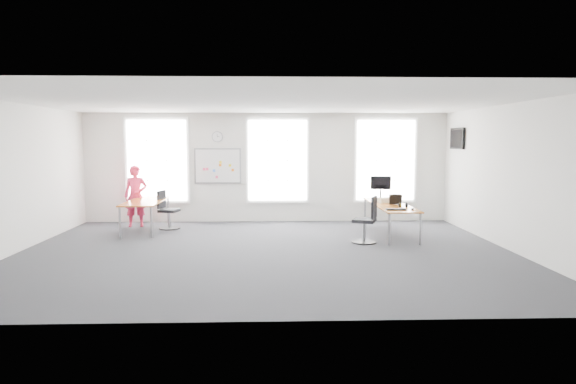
{
  "coord_description": "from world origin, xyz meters",
  "views": [
    {
      "loc": [
        0.1,
        -10.2,
        2.24
      ],
      "look_at": [
        0.49,
        1.2,
        1.1
      ],
      "focal_mm": 32.0,
      "sensor_mm": 36.0,
      "label": 1
    }
  ],
  "objects_px": {
    "keyboard": "(396,210)",
    "headphones": "(403,205)",
    "chair_left": "(167,212)",
    "person": "(136,196)",
    "chair_right": "(367,223)",
    "monitor": "(381,185)",
    "desk_right": "(390,206)",
    "desk_left": "(146,203)"
  },
  "relations": [
    {
      "from": "person",
      "to": "monitor",
      "type": "bearing_deg",
      "value": -8.35
    },
    {
      "from": "chair_left",
      "to": "monitor",
      "type": "distance_m",
      "value": 5.6
    },
    {
      "from": "desk_right",
      "to": "monitor",
      "type": "bearing_deg",
      "value": 88.64
    },
    {
      "from": "chair_right",
      "to": "chair_left",
      "type": "relative_size",
      "value": 1.06
    },
    {
      "from": "chair_left",
      "to": "headphones",
      "type": "xyz_separation_m",
      "value": [
        5.67,
        -1.49,
        0.35
      ]
    },
    {
      "from": "headphones",
      "to": "chair_left",
      "type": "bearing_deg",
      "value": 176.91
    },
    {
      "from": "desk_right",
      "to": "keyboard",
      "type": "bearing_deg",
      "value": -96.26
    },
    {
      "from": "monitor",
      "to": "headphones",
      "type": "bearing_deg",
      "value": -81.7
    },
    {
      "from": "desk_right",
      "to": "headphones",
      "type": "bearing_deg",
      "value": -77.21
    },
    {
      "from": "chair_right",
      "to": "monitor",
      "type": "xyz_separation_m",
      "value": [
        0.8,
        2.34,
        0.62
      ]
    },
    {
      "from": "monitor",
      "to": "desk_left",
      "type": "bearing_deg",
      "value": -169.34
    },
    {
      "from": "person",
      "to": "monitor",
      "type": "height_order",
      "value": "person"
    },
    {
      "from": "chair_left",
      "to": "desk_left",
      "type": "bearing_deg",
      "value": 136.19
    },
    {
      "from": "chair_right",
      "to": "keyboard",
      "type": "height_order",
      "value": "chair_right"
    },
    {
      "from": "chair_right",
      "to": "chair_left",
      "type": "height_order",
      "value": "chair_right"
    },
    {
      "from": "desk_right",
      "to": "desk_left",
      "type": "xyz_separation_m",
      "value": [
        -5.99,
        0.54,
        0.02
      ]
    },
    {
      "from": "chair_left",
      "to": "monitor",
      "type": "relative_size",
      "value": 1.65
    },
    {
      "from": "person",
      "to": "headphones",
      "type": "bearing_deg",
      "value": -23.92
    },
    {
      "from": "desk_right",
      "to": "headphones",
      "type": "relative_size",
      "value": 14.82
    },
    {
      "from": "desk_left",
      "to": "person",
      "type": "height_order",
      "value": "person"
    },
    {
      "from": "desk_right",
      "to": "person",
      "type": "relative_size",
      "value": 1.84
    },
    {
      "from": "chair_left",
      "to": "person",
      "type": "distance_m",
      "value": 1.03
    },
    {
      "from": "desk_right",
      "to": "desk_left",
      "type": "height_order",
      "value": "desk_left"
    },
    {
      "from": "keyboard",
      "to": "headphones",
      "type": "distance_m",
      "value": 0.53
    },
    {
      "from": "desk_right",
      "to": "chair_left",
      "type": "bearing_deg",
      "value": 171.41
    },
    {
      "from": "keyboard",
      "to": "chair_right",
      "type": "bearing_deg",
      "value": -173.16
    },
    {
      "from": "person",
      "to": "keyboard",
      "type": "distance_m",
      "value": 6.7
    },
    {
      "from": "chair_left",
      "to": "keyboard",
      "type": "xyz_separation_m",
      "value": [
        5.41,
        -1.94,
        0.3
      ]
    },
    {
      "from": "desk_right",
      "to": "desk_left",
      "type": "bearing_deg",
      "value": 174.88
    },
    {
      "from": "keyboard",
      "to": "person",
      "type": "bearing_deg",
      "value": 162.03
    },
    {
      "from": "chair_right",
      "to": "monitor",
      "type": "bearing_deg",
      "value": -177.14
    },
    {
      "from": "desk_left",
      "to": "chair_left",
      "type": "relative_size",
      "value": 2.14
    },
    {
      "from": "headphones",
      "to": "monitor",
      "type": "bearing_deg",
      "value": 105.32
    },
    {
      "from": "desk_left",
      "to": "chair_left",
      "type": "xyz_separation_m",
      "value": [
        0.46,
        0.3,
        -0.27
      ]
    },
    {
      "from": "desk_left",
      "to": "chair_left",
      "type": "height_order",
      "value": "chair_left"
    },
    {
      "from": "desk_right",
      "to": "chair_right",
      "type": "bearing_deg",
      "value": -123.67
    },
    {
      "from": "desk_right",
      "to": "desk_left",
      "type": "relative_size",
      "value": 1.42
    },
    {
      "from": "chair_left",
      "to": "monitor",
      "type": "bearing_deg",
      "value": -72.98
    },
    {
      "from": "keyboard",
      "to": "monitor",
      "type": "height_order",
      "value": "monitor"
    },
    {
      "from": "chair_left",
      "to": "keyboard",
      "type": "distance_m",
      "value": 5.75
    },
    {
      "from": "desk_right",
      "to": "chair_left",
      "type": "height_order",
      "value": "chair_left"
    },
    {
      "from": "chair_left",
      "to": "desk_right",
      "type": "bearing_deg",
      "value": -85.12
    }
  ]
}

